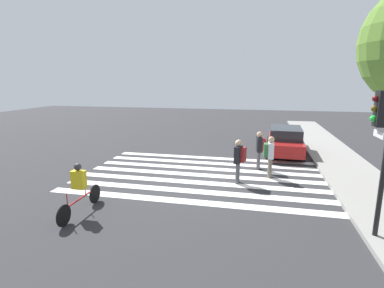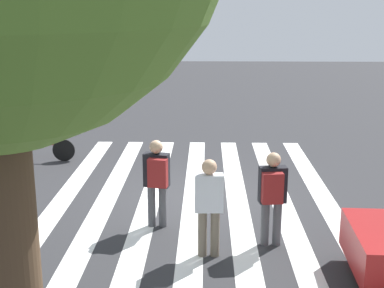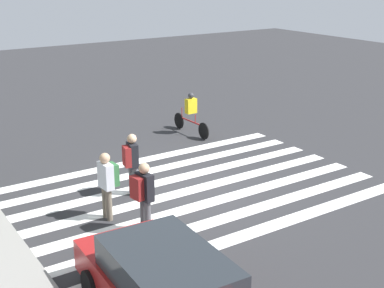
% 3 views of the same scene
% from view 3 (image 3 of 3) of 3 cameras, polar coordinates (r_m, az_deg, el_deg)
% --- Properties ---
extents(ground_plane, '(60.00, 60.00, 0.00)m').
position_cam_3_polar(ground_plane, '(15.18, 0.25, -4.86)').
color(ground_plane, '#2D2D30').
extents(crosswalk_stripes, '(6.29, 10.00, 0.01)m').
position_cam_3_polar(crosswalk_stripes, '(15.18, 0.25, -4.85)').
color(crosswalk_stripes, white).
rests_on(crosswalk_stripes, ground_plane).
extents(pedestrian_child_with_backpack, '(0.49, 0.41, 1.73)m').
position_cam_3_polar(pedestrian_child_with_backpack, '(13.28, -9.00, -3.87)').
color(pedestrian_child_with_backpack, '#6B6051').
rests_on(pedestrian_child_with_backpack, ground_plane).
extents(pedestrian_adult_yellow_jacket, '(0.52, 0.46, 1.74)m').
position_cam_3_polar(pedestrian_adult_yellow_jacket, '(14.58, -6.48, -1.68)').
color(pedestrian_adult_yellow_jacket, '#4C4C51').
rests_on(pedestrian_adult_yellow_jacket, ground_plane).
extents(pedestrian_adult_blue_shirt, '(0.50, 0.43, 1.73)m').
position_cam_3_polar(pedestrian_adult_blue_shirt, '(12.51, -5.22, -5.15)').
color(pedestrian_adult_blue_shirt, '#4C4C51').
rests_on(pedestrian_adult_blue_shirt, ground_plane).
extents(cyclist_mid_street, '(2.28, 0.40, 1.58)m').
position_cam_3_polar(cyclist_mid_street, '(19.94, -0.12, 3.48)').
color(cyclist_mid_street, black).
rests_on(cyclist_mid_street, ground_plane).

